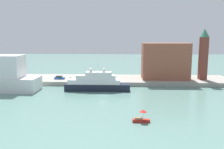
{
  "coord_description": "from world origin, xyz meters",
  "views": [
    {
      "loc": [
        6.43,
        -82.34,
        20.56
      ],
      "look_at": [
        2.88,
        6.0,
        6.61
      ],
      "focal_mm": 38.89,
      "sensor_mm": 36.0,
      "label": 1
    }
  ],
  "objects_px": {
    "small_motorboat": "(141,117)",
    "bell_tower": "(204,52)",
    "harbor_building": "(165,61)",
    "person_figure": "(70,79)",
    "large_yacht": "(96,83)",
    "mooring_bollard": "(107,81)",
    "parked_car": "(59,78)"
  },
  "relations": [
    {
      "from": "small_motorboat",
      "to": "bell_tower",
      "type": "height_order",
      "value": "bell_tower"
    },
    {
      "from": "harbor_building",
      "to": "bell_tower",
      "type": "bearing_deg",
      "value": -3.62
    },
    {
      "from": "person_figure",
      "to": "large_yacht",
      "type": "bearing_deg",
      "value": -40.24
    },
    {
      "from": "large_yacht",
      "to": "person_figure",
      "type": "height_order",
      "value": "large_yacht"
    },
    {
      "from": "bell_tower",
      "to": "person_figure",
      "type": "relative_size",
      "value": 12.42
    },
    {
      "from": "bell_tower",
      "to": "small_motorboat",
      "type": "bearing_deg",
      "value": -121.2
    },
    {
      "from": "large_yacht",
      "to": "harbor_building",
      "type": "bearing_deg",
      "value": 31.54
    },
    {
      "from": "bell_tower",
      "to": "mooring_bollard",
      "type": "relative_size",
      "value": 29.67
    },
    {
      "from": "harbor_building",
      "to": "large_yacht",
      "type": "bearing_deg",
      "value": -148.46
    },
    {
      "from": "large_yacht",
      "to": "mooring_bollard",
      "type": "relative_size",
      "value": 33.15
    },
    {
      "from": "large_yacht",
      "to": "small_motorboat",
      "type": "height_order",
      "value": "large_yacht"
    },
    {
      "from": "large_yacht",
      "to": "parked_car",
      "type": "relative_size",
      "value": 5.53
    },
    {
      "from": "small_motorboat",
      "to": "parked_car",
      "type": "xyz_separation_m",
      "value": [
        -32.54,
        48.76,
        1.09
      ]
    },
    {
      "from": "small_motorboat",
      "to": "person_figure",
      "type": "height_order",
      "value": "person_figure"
    },
    {
      "from": "harbor_building",
      "to": "person_figure",
      "type": "height_order",
      "value": "harbor_building"
    },
    {
      "from": "small_motorboat",
      "to": "bell_tower",
      "type": "distance_m",
      "value": 60.74
    },
    {
      "from": "large_yacht",
      "to": "small_motorboat",
      "type": "distance_m",
      "value": 37.06
    },
    {
      "from": "harbor_building",
      "to": "small_motorboat",
      "type": "bearing_deg",
      "value": -105.64
    },
    {
      "from": "bell_tower",
      "to": "parked_car",
      "type": "xyz_separation_m",
      "value": [
        -63.34,
        -2.08,
        -11.39
      ]
    },
    {
      "from": "harbor_building",
      "to": "parked_car",
      "type": "relative_size",
      "value": 4.58
    },
    {
      "from": "bell_tower",
      "to": "mooring_bollard",
      "type": "bearing_deg",
      "value": -169.67
    },
    {
      "from": "small_motorboat",
      "to": "person_figure",
      "type": "relative_size",
      "value": 2.37
    },
    {
      "from": "harbor_building",
      "to": "person_figure",
      "type": "relative_size",
      "value": 11.49
    },
    {
      "from": "harbor_building",
      "to": "parked_car",
      "type": "distance_m",
      "value": 47.73
    },
    {
      "from": "small_motorboat",
      "to": "bell_tower",
      "type": "xyz_separation_m",
      "value": [
        30.8,
        50.84,
        12.48
      ]
    },
    {
      "from": "small_motorboat",
      "to": "person_figure",
      "type": "distance_m",
      "value": 51.96
    },
    {
      "from": "person_figure",
      "to": "bell_tower",
      "type": "bearing_deg",
      "value": 6.28
    },
    {
      "from": "large_yacht",
      "to": "harbor_building",
      "type": "xyz_separation_m",
      "value": [
        28.98,
        17.79,
        6.74
      ]
    },
    {
      "from": "person_figure",
      "to": "mooring_bollard",
      "type": "relative_size",
      "value": 2.39
    },
    {
      "from": "bell_tower",
      "to": "mooring_bollard",
      "type": "xyz_separation_m",
      "value": [
        -41.61,
        -7.58,
        -11.65
      ]
    },
    {
      "from": "large_yacht",
      "to": "parked_car",
      "type": "height_order",
      "value": "large_yacht"
    },
    {
      "from": "person_figure",
      "to": "small_motorboat",
      "type": "bearing_deg",
      "value": -58.97
    }
  ]
}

